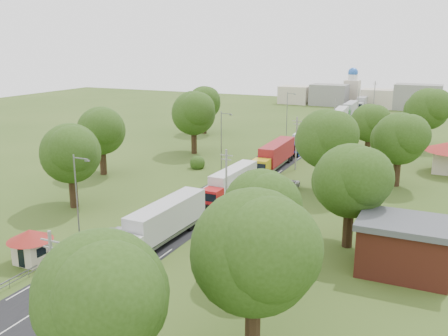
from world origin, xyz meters
The scene contains 44 objects.
ground centered at (0.00, 0.00, 0.00)m, with size 260.00×260.00×0.00m, color #344D19.
road centered at (0.00, 20.00, 0.00)m, with size 8.00×200.00×0.04m, color black.
boom_barrier centered at (-1.36, -25.00, 0.89)m, with size 9.22×0.35×1.18m.
guard_booth centered at (-7.20, -25.00, 2.16)m, with size 4.40×4.40×3.45m.
info_sign centered at (5.20, 35.00, 3.00)m, with size 0.12×3.10×4.10m.
pole_0 centered at (5.50, -35.00, 4.68)m, with size 1.60×0.24×9.00m.
pole_1 centered at (5.50, -7.00, 4.68)m, with size 1.60×0.24×9.00m.
pole_2 centered at (5.50, 21.00, 4.68)m, with size 1.60×0.24×9.00m.
pole_3 centered at (5.50, 49.00, 4.68)m, with size 1.60×0.24×9.00m.
pole_4 centered at (5.50, 77.00, 4.68)m, with size 1.60×0.24×9.00m.
pole_5 centered at (5.50, 105.00, 4.68)m, with size 1.60×0.24×9.00m.
lamp_0 centered at (-5.35, -20.00, 5.55)m, with size 2.03×0.22×10.00m.
lamp_1 centered at (-5.35, 15.00, 5.55)m, with size 2.03×0.22×10.00m.
lamp_2 centered at (-5.35, 50.00, 5.55)m, with size 2.03×0.22×10.00m.
tree_0 centered at (11.99, -37.84, 7.22)m, with size 8.80×8.80×11.07m.
tree_1 centered at (17.99, -29.83, 7.85)m, with size 9.60×9.60×12.05m.
tree_2 centered at (13.99, -17.86, 6.60)m, with size 8.00×8.00×10.10m.
tree_3 centered at (19.99, -7.84, 7.22)m, with size 8.80×8.80×11.07m.
tree_4 centered at (12.99, 10.17, 7.85)m, with size 9.60×9.60×12.05m.
tree_5 centered at (21.99, 18.16, 7.22)m, with size 8.80×8.80×11.07m.
tree_6 centered at (14.99, 35.14, 6.60)m, with size 8.00×8.00×10.10m.
tree_7 centered at (23.99, 50.17, 7.85)m, with size 9.60×9.60×12.05m.
tree_10 centered at (-15.01, -9.84, 7.22)m, with size 8.80×8.80×11.07m.
tree_11 centered at (-22.01, 5.16, 7.22)m, with size 8.80×8.80×11.07m.
tree_12 centered at (-16.01, 25.17, 7.85)m, with size 9.60×9.60×12.05m.
tree_13 centered at (-24.01, 45.16, 7.22)m, with size 8.80×8.80×11.07m.
house_brick centered at (26.00, -12.00, 2.65)m, with size 8.60×6.60×5.20m.
distant_town centered at (0.68, 110.00, 3.49)m, with size 52.00×8.00×8.00m.
church centered at (-4.00, 118.00, 5.39)m, with size 5.00×5.00×12.30m.
truck_0 centered at (1.78, -15.39, 2.26)m, with size 2.95×15.36×4.25m.
truck_1 centered at (1.64, 3.01, 2.01)m, with size 2.71×13.73×3.80m.
truck_2 centered at (1.98, 20.53, 2.27)m, with size 3.01×15.49×4.29m.
truck_3 centered at (2.27, 36.75, 2.04)m, with size 3.03×13.89×3.84m.
truck_4 centered at (1.71, 53.82, 2.30)m, with size 3.35×15.67×4.33m.
truck_5 centered at (2.00, 70.89, 2.19)m, with size 3.25×14.94×4.13m.
truck_6 centered at (1.68, 86.29, 2.14)m, with size 2.67×14.57×4.04m.
truck_7 centered at (2.09, 104.82, 2.14)m, with size 2.86×14.58×4.03m.
car_lane_front centered at (-2.13, -20.40, 0.80)m, with size 1.88×4.68×1.59m, color black.
car_lane_mid centered at (-3.00, -17.22, 0.75)m, with size 1.59×4.55×1.50m, color #95979C.
car_lane_rear centered at (-1.00, -12.00, 0.66)m, with size 1.86×4.57×1.33m, color black.
car_verge_near centered at (8.00, 9.74, 0.71)m, with size 2.34×5.08×1.41m, color silver.
car_verge_far centered at (8.00, 30.30, 0.68)m, with size 1.60×3.98×1.36m, color slate.
pedestrian_near centered at (0.70, -27.24, 0.86)m, with size 0.63×0.41×1.73m, color gray.
pedestrian_booth centered at (-6.10, -24.05, 0.95)m, with size 0.93×0.72×1.90m, color gray.
Camera 1 is at (28.86, -58.02, 21.11)m, focal length 40.00 mm.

